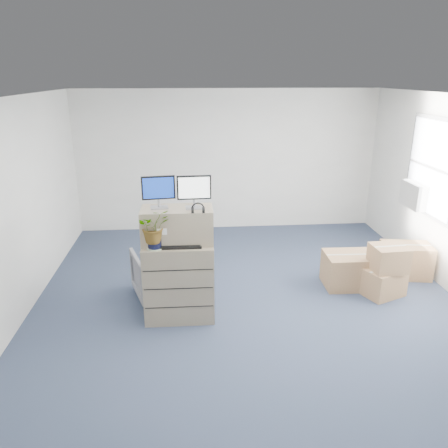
# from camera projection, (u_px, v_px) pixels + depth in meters

# --- Properties ---
(ground) EXTENTS (7.00, 7.00, 0.00)m
(ground) POSITION_uv_depth(u_px,v_px,m) (251.00, 312.00, 5.92)
(ground) COLOR #2A364C
(ground) RESTS_ON ground
(wall_back) EXTENTS (6.00, 0.02, 2.80)m
(wall_back) POSITION_uv_depth(u_px,v_px,m) (228.00, 161.00, 8.76)
(wall_back) COLOR silver
(wall_back) RESTS_ON ground
(ac_unit) EXTENTS (0.24, 0.60, 0.40)m
(ac_unit) POSITION_uv_depth(u_px,v_px,m) (415.00, 195.00, 7.07)
(ac_unit) COLOR silver
(ac_unit) RESTS_ON wall_right
(filing_cabinet_lower) EXTENTS (0.90, 0.55, 1.04)m
(filing_cabinet_lower) POSITION_uv_depth(u_px,v_px,m) (179.00, 280.00, 5.67)
(filing_cabinet_lower) COLOR gray
(filing_cabinet_lower) RESTS_ON ground
(filing_cabinet_upper) EXTENTS (0.89, 0.45, 0.45)m
(filing_cabinet_upper) POSITION_uv_depth(u_px,v_px,m) (177.00, 225.00, 5.48)
(filing_cabinet_upper) COLOR gray
(filing_cabinet_upper) RESTS_ON filing_cabinet_lower
(monitor_left) EXTENTS (0.41, 0.18, 0.41)m
(monitor_left) POSITION_uv_depth(u_px,v_px,m) (158.00, 190.00, 5.34)
(monitor_left) COLOR #99999E
(monitor_left) RESTS_ON filing_cabinet_upper
(monitor_right) EXTENTS (0.42, 0.17, 0.41)m
(monitor_right) POSITION_uv_depth(u_px,v_px,m) (194.00, 190.00, 5.33)
(monitor_right) COLOR #99999E
(monitor_right) RESTS_ON filing_cabinet_upper
(headphones) EXTENTS (0.16, 0.02, 0.16)m
(headphones) POSITION_uv_depth(u_px,v_px,m) (198.00, 209.00, 5.23)
(headphones) COLOR black
(headphones) RESTS_ON filing_cabinet_upper
(keyboard) EXTENTS (0.53, 0.23, 0.03)m
(keyboard) POSITION_uv_depth(u_px,v_px,m) (180.00, 245.00, 5.40)
(keyboard) COLOR black
(keyboard) RESTS_ON filing_cabinet_lower
(mouse) EXTENTS (0.10, 0.08, 0.03)m
(mouse) POSITION_uv_depth(u_px,v_px,m) (203.00, 244.00, 5.42)
(mouse) COLOR silver
(mouse) RESTS_ON filing_cabinet_lower
(water_bottle) EXTENTS (0.07, 0.07, 0.23)m
(water_bottle) POSITION_uv_depth(u_px,v_px,m) (180.00, 232.00, 5.54)
(water_bottle) COLOR #989AA0
(water_bottle) RESTS_ON filing_cabinet_lower
(phone_dock) EXTENTS (0.06, 0.05, 0.13)m
(phone_dock) POSITION_uv_depth(u_px,v_px,m) (173.00, 240.00, 5.49)
(phone_dock) COLOR silver
(phone_dock) RESTS_ON filing_cabinet_lower
(external_drive) EXTENTS (0.25, 0.21, 0.06)m
(external_drive) POSITION_uv_depth(u_px,v_px,m) (201.00, 237.00, 5.63)
(external_drive) COLOR black
(external_drive) RESTS_ON filing_cabinet_lower
(tissue_box) EXTENTS (0.26, 0.17, 0.09)m
(tissue_box) POSITION_uv_depth(u_px,v_px,m) (202.00, 233.00, 5.55)
(tissue_box) COLOR #3F86D6
(tissue_box) RESTS_ON external_drive
(potted_plant) EXTENTS (0.50, 0.53, 0.42)m
(potted_plant) POSITION_uv_depth(u_px,v_px,m) (154.00, 230.00, 5.26)
(potted_plant) COLOR #AEC49E
(potted_plant) RESTS_ON filing_cabinet_lower
(office_chair) EXTENTS (0.92, 0.89, 0.77)m
(office_chair) POSITION_uv_depth(u_px,v_px,m) (161.00, 272.00, 6.24)
(office_chair) COLOR slate
(office_chair) RESTS_ON ground
(cardboard_boxes) EXTENTS (1.79, 1.18, 0.77)m
(cardboard_boxes) POSITION_uv_depth(u_px,v_px,m) (379.00, 267.00, 6.60)
(cardboard_boxes) COLOR olive
(cardboard_boxes) RESTS_ON ground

